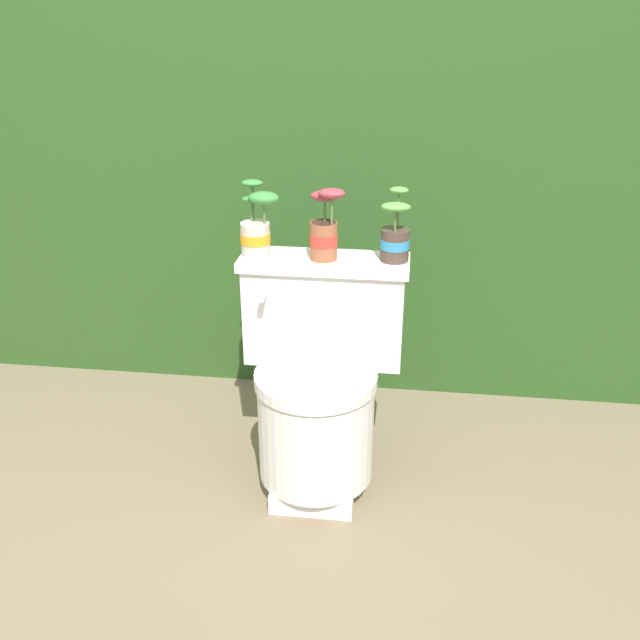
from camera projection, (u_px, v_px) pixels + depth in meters
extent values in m
plane|color=#75664C|center=(306.00, 484.00, 2.30)|extent=(12.00, 12.00, 0.00)
cube|color=#284C1E|center=(339.00, 165.00, 2.82)|extent=(3.65, 0.65, 1.63)
cube|color=silver|center=(316.00, 480.00, 2.27)|extent=(0.25, 0.29, 0.07)
cylinder|color=silver|center=(316.00, 429.00, 2.19)|extent=(0.35, 0.35, 0.32)
cylinder|color=silver|center=(316.00, 378.00, 2.11)|extent=(0.37, 0.37, 0.04)
cube|color=silver|center=(324.00, 314.00, 2.24)|extent=(0.49, 0.15, 0.31)
cube|color=silver|center=(324.00, 262.00, 2.17)|extent=(0.52, 0.18, 0.03)
cylinder|color=silver|center=(262.00, 297.00, 2.13)|extent=(0.02, 0.05, 0.02)
cylinder|color=beige|center=(255.00, 239.00, 2.16)|extent=(0.09, 0.09, 0.10)
cylinder|color=orange|center=(255.00, 238.00, 2.16)|extent=(0.09, 0.09, 0.03)
cylinder|color=#332319|center=(255.00, 225.00, 2.14)|extent=(0.08, 0.08, 0.01)
cylinder|color=#4C753D|center=(253.00, 203.00, 2.14)|extent=(0.01, 0.01, 0.11)
ellipsoid|color=#387F38|center=(252.00, 183.00, 2.11)|extent=(0.06, 0.05, 0.02)
cylinder|color=#4C753D|center=(252.00, 211.00, 2.14)|extent=(0.01, 0.01, 0.07)
ellipsoid|color=#387F38|center=(251.00, 199.00, 2.12)|extent=(0.06, 0.04, 0.02)
cylinder|color=#4C753D|center=(264.00, 213.00, 2.12)|extent=(0.01, 0.01, 0.07)
ellipsoid|color=#387F38|center=(264.00, 198.00, 2.10)|extent=(0.09, 0.07, 0.04)
cylinder|color=#9E5638|center=(324.00, 241.00, 2.13)|extent=(0.08, 0.08, 0.12)
cylinder|color=red|center=(324.00, 239.00, 2.13)|extent=(0.08, 0.08, 0.03)
cylinder|color=#332319|center=(324.00, 224.00, 2.11)|extent=(0.08, 0.08, 0.01)
cylinder|color=#4C753D|center=(325.00, 210.00, 2.11)|extent=(0.01, 0.01, 0.07)
ellipsoid|color=#93333D|center=(325.00, 196.00, 2.09)|extent=(0.09, 0.06, 0.03)
cylinder|color=#4C753D|center=(332.00, 211.00, 2.07)|extent=(0.01, 0.01, 0.08)
ellipsoid|color=#93333D|center=(332.00, 193.00, 2.04)|extent=(0.08, 0.06, 0.03)
cylinder|color=#47382D|center=(395.00, 245.00, 2.12)|extent=(0.09, 0.09, 0.10)
cylinder|color=#2D84BC|center=(395.00, 243.00, 2.12)|extent=(0.09, 0.09, 0.03)
cylinder|color=#332319|center=(395.00, 231.00, 2.10)|extent=(0.08, 0.08, 0.01)
cylinder|color=#4C753D|center=(395.00, 221.00, 2.06)|extent=(0.01, 0.01, 0.07)
ellipsoid|color=#569342|center=(396.00, 207.00, 2.05)|extent=(0.09, 0.06, 0.02)
cylinder|color=#4C753D|center=(398.00, 210.00, 2.10)|extent=(0.01, 0.01, 0.11)
ellipsoid|color=#569342|center=(399.00, 190.00, 2.07)|extent=(0.06, 0.04, 0.02)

